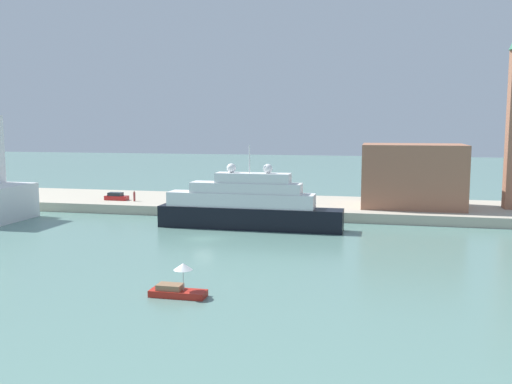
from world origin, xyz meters
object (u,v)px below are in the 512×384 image
(large_yacht, at_px, (247,206))
(small_motorboat, at_px, (178,287))
(parked_car, at_px, (116,197))
(mooring_bollard, at_px, (269,206))
(person_figure, at_px, (134,196))
(harbor_building, at_px, (413,176))

(large_yacht, relative_size, small_motorboat, 5.38)
(large_yacht, bearing_deg, parked_car, 153.79)
(large_yacht, relative_size, mooring_bollard, 29.73)
(person_figure, bearing_deg, harbor_building, 4.71)
(small_motorboat, height_order, harbor_building, harbor_building)
(large_yacht, xyz_separation_m, harbor_building, (23.53, 16.41, 3.36))
(harbor_building, bearing_deg, parked_car, -176.43)
(mooring_bollard, bearing_deg, person_figure, 171.13)
(small_motorboat, bearing_deg, person_figure, 119.06)
(parked_car, bearing_deg, large_yacht, -26.21)
(large_yacht, height_order, mooring_bollard, large_yacht)
(parked_car, distance_m, mooring_bollard, 28.71)
(person_figure, xyz_separation_m, mooring_bollard, (24.60, -3.84, -0.40))
(large_yacht, height_order, harbor_building, large_yacht)
(parked_car, distance_m, person_figure, 3.82)
(harbor_building, height_order, person_figure, harbor_building)
(large_yacht, bearing_deg, harbor_building, 34.89)
(small_motorboat, bearing_deg, parked_car, 122.21)
(mooring_bollard, bearing_deg, harbor_building, 19.17)
(harbor_building, bearing_deg, mooring_bollard, -160.83)
(large_yacht, distance_m, parked_car, 30.03)
(large_yacht, relative_size, person_figure, 14.58)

